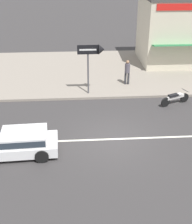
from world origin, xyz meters
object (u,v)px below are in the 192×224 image
object	(u,v)px
hatchback_white_2	(19,142)
motorcycle_0	(176,98)
arrow_signboard	(97,53)
shopfront_corner_warung	(174,29)
pedestrian_near_clock	(127,70)

from	to	relation	value
hatchback_white_2	motorcycle_0	distance (m)	9.61
hatchback_white_2	arrow_signboard	distance (m)	7.63
shopfront_corner_warung	arrow_signboard	bearing A→B (deg)	-136.66
shopfront_corner_warung	pedestrian_near_clock	bearing A→B (deg)	-132.54
hatchback_white_2	shopfront_corner_warung	bearing A→B (deg)	49.87
shopfront_corner_warung	hatchback_white_2	bearing A→B (deg)	-130.13
hatchback_white_2	shopfront_corner_warung	xyz separation A→B (m)	(10.35, 12.28, 2.14)
hatchback_white_2	pedestrian_near_clock	bearing A→B (deg)	51.48
hatchback_white_2	pedestrian_near_clock	xyz separation A→B (m)	(6.01, 7.55, 0.53)
pedestrian_near_clock	shopfront_corner_warung	world-z (taller)	shopfront_corner_warung
pedestrian_near_clock	motorcycle_0	bearing A→B (deg)	-50.75
pedestrian_near_clock	shopfront_corner_warung	bearing A→B (deg)	47.46
arrow_signboard	pedestrian_near_clock	size ratio (longest dim) A/B	1.88
hatchback_white_2	pedestrian_near_clock	world-z (taller)	pedestrian_near_clock
hatchback_white_2	motorcycle_0	world-z (taller)	hatchback_white_2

